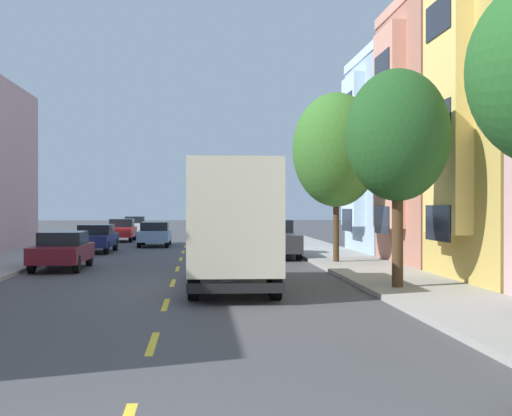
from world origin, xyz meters
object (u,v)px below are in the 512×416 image
Objects in this scene: street_tree_third at (336,150)px; parked_sedan_navy at (96,238)px; delivery_box_truck at (233,220)px; parked_hatchback_red at (121,230)px; parked_sedan_burgundy at (62,250)px; street_tree_second at (398,136)px; parked_pickup_charcoal at (275,240)px; moving_sky_sedan at (155,234)px; parked_hatchback_white at (135,226)px.

parked_sedan_navy is (-10.90, 8.72, -3.95)m from street_tree_third.
delivery_box_truck is at bearing -69.73° from parked_sedan_navy.
parked_sedan_navy is 11.36m from parked_hatchback_red.
parked_sedan_burgundy is (-10.76, -1.19, -3.95)m from street_tree_third.
parked_pickup_charcoal is (-2.03, 13.68, -3.57)m from street_tree_second.
street_tree_third is (0.00, 9.19, 0.30)m from street_tree_second.
moving_sky_sedan is (2.59, -5.99, -0.01)m from parked_hatchback_red.
parked_sedan_navy is at bearing 90.78° from parked_sedan_burgundy.
street_tree_third is 1.72× the size of parked_hatchback_red.
parked_pickup_charcoal is 1.33× the size of parked_hatchback_white.
parked_sedan_navy and moving_sky_sedan have the same top height.
street_tree_second is 1.15× the size of parked_pickup_charcoal.
parked_hatchback_red is (-6.18, 28.39, -1.27)m from delivery_box_truck.
moving_sky_sedan is at bearing 109.40° from street_tree_second.
street_tree_third is 1.53× the size of moving_sky_sedan.
parked_hatchback_white is at bearing 90.10° from parked_sedan_burgundy.
parked_hatchback_red is (-10.79, 29.28, -3.64)m from street_tree_second.
parked_sedan_navy is at bearing 110.27° from delivery_box_truck.
delivery_box_truck reaches higher than parked_pickup_charcoal.
parked_hatchback_white reaches higher than moving_sky_sedan.
street_tree_third is 11.52m from parked_sedan_burgundy.
parked_pickup_charcoal reaches higher than parked_hatchback_white.
parked_hatchback_white is at bearing 98.99° from moving_sky_sedan.
street_tree_third is 0.92× the size of delivery_box_truck.
parked_sedan_navy is at bearing 141.32° from street_tree_third.
parked_pickup_charcoal is (2.57, 12.79, -1.19)m from delivery_box_truck.
parked_sedan_burgundy and parked_sedan_navy have the same top height.
street_tree_third reaches higher than moving_sky_sedan.
street_tree_second is at bearing -81.54° from parked_pickup_charcoal.
parked_hatchback_white is (-10.82, 30.62, -3.94)m from street_tree_third.
moving_sky_sedan is (2.56, 15.28, 0.00)m from parked_sedan_burgundy.
parked_pickup_charcoal reaches higher than parked_sedan_burgundy.
street_tree_third reaches higher than parked_sedan_burgundy.
delivery_box_truck reaches higher than parked_sedan_burgundy.
parked_pickup_charcoal is at bearing 114.38° from street_tree_third.
parked_pickup_charcoal is 10.41m from parked_sedan_burgundy.
parked_sedan_burgundy is at bearing -89.90° from parked_hatchback_white.
moving_sky_sedan is (-6.17, 9.60, -0.08)m from parked_pickup_charcoal.
parked_pickup_charcoal is at bearing 78.63° from delivery_box_truck.
street_tree_third is at bearing -59.80° from moving_sky_sedan.
moving_sky_sedan is (-8.20, 14.09, -3.95)m from street_tree_third.
parked_sedan_navy is at bearing 121.31° from street_tree_second.
parked_hatchback_red is (-8.75, 15.60, -0.07)m from parked_pickup_charcoal.
parked_pickup_charcoal is at bearing 33.03° from parked_sedan_burgundy.
street_tree_third reaches higher than parked_hatchback_white.
street_tree_third is at bearing 6.28° from parked_sedan_burgundy.
delivery_box_truck reaches higher than parked_sedan_navy.
street_tree_third reaches higher than delivery_box_truck.
parked_hatchback_white reaches higher than parked_sedan_burgundy.
street_tree_third reaches higher than parked_pickup_charcoal.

